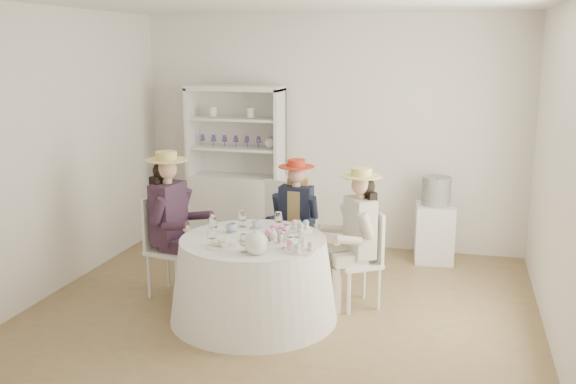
# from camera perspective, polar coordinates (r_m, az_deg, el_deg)

# --- Properties ---
(ground) EXTENTS (4.50, 4.50, 0.00)m
(ground) POSITION_cam_1_polar(r_m,az_deg,el_deg) (6.00, -0.25, -10.04)
(ground) COLOR olive
(ground) RESTS_ON ground
(ceiling) EXTENTS (4.50, 4.50, 0.00)m
(ceiling) POSITION_cam_1_polar(r_m,az_deg,el_deg) (5.54, -0.28, 16.65)
(ceiling) COLOR white
(ceiling) RESTS_ON wall_back
(wall_back) EXTENTS (4.50, 0.00, 4.50)m
(wall_back) POSITION_cam_1_polar(r_m,az_deg,el_deg) (7.54, 3.77, 5.30)
(wall_back) COLOR white
(wall_back) RESTS_ON ground
(wall_front) EXTENTS (4.50, 0.00, 4.50)m
(wall_front) POSITION_cam_1_polar(r_m,az_deg,el_deg) (3.77, -8.33, -2.35)
(wall_front) COLOR white
(wall_front) RESTS_ON ground
(wall_left) EXTENTS (0.00, 4.50, 4.50)m
(wall_left) POSITION_cam_1_polar(r_m,az_deg,el_deg) (6.57, -19.59, 3.49)
(wall_left) COLOR white
(wall_left) RESTS_ON ground
(wall_right) EXTENTS (0.00, 4.50, 4.50)m
(wall_right) POSITION_cam_1_polar(r_m,az_deg,el_deg) (5.48, 23.08, 1.49)
(wall_right) COLOR white
(wall_right) RESTS_ON ground
(tea_table) EXTENTS (1.46, 1.46, 0.72)m
(tea_table) POSITION_cam_1_polar(r_m,az_deg,el_deg) (5.63, -3.07, -7.69)
(tea_table) COLOR white
(tea_table) RESTS_ON ground
(hutch) EXTENTS (1.24, 0.74, 1.89)m
(hutch) POSITION_cam_1_polar(r_m,az_deg,el_deg) (7.68, -4.53, 0.30)
(hutch) COLOR silver
(hutch) RESTS_ON ground
(side_table) EXTENTS (0.45, 0.45, 0.64)m
(side_table) POSITION_cam_1_polar(r_m,az_deg,el_deg) (7.27, 12.87, -3.57)
(side_table) COLOR silver
(side_table) RESTS_ON ground
(hatbox) EXTENTS (0.36, 0.36, 0.31)m
(hatbox) POSITION_cam_1_polar(r_m,az_deg,el_deg) (7.15, 13.06, 0.09)
(hatbox) COLOR black
(hatbox) RESTS_ON side_table
(guest_left) EXTENTS (0.55, 0.52, 1.39)m
(guest_left) POSITION_cam_1_polar(r_m,az_deg,el_deg) (6.09, -10.38, -2.09)
(guest_left) COLOR silver
(guest_left) RESTS_ON ground
(guest_mid) EXTENTS (0.46, 0.47, 1.25)m
(guest_mid) POSITION_cam_1_polar(r_m,az_deg,el_deg) (6.36, 0.69, -1.96)
(guest_mid) COLOR silver
(guest_mid) RESTS_ON ground
(guest_right) EXTENTS (0.55, 0.52, 1.29)m
(guest_right) POSITION_cam_1_polar(r_m,az_deg,el_deg) (5.78, 6.21, -3.36)
(guest_right) COLOR silver
(guest_right) RESTS_ON ground
(spare_chair) EXTENTS (0.46, 0.46, 0.92)m
(spare_chair) POSITION_cam_1_polar(r_m,az_deg,el_deg) (7.08, -0.34, -2.22)
(spare_chair) COLOR silver
(spare_chair) RESTS_ON ground
(teacup_a) EXTENTS (0.10, 0.10, 0.07)m
(teacup_a) POSITION_cam_1_polar(r_m,az_deg,el_deg) (5.68, -5.07, -3.26)
(teacup_a) COLOR white
(teacup_a) RESTS_ON tea_table
(teacup_b) EXTENTS (0.09, 0.09, 0.07)m
(teacup_b) POSITION_cam_1_polar(r_m,az_deg,el_deg) (5.79, -2.89, -2.95)
(teacup_b) COLOR white
(teacup_b) RESTS_ON tea_table
(teacup_c) EXTENTS (0.11, 0.11, 0.07)m
(teacup_c) POSITION_cam_1_polar(r_m,az_deg,el_deg) (5.63, -0.28, -3.38)
(teacup_c) COLOR white
(teacup_c) RESTS_ON tea_table
(flower_bowl) EXTENTS (0.26, 0.26, 0.06)m
(flower_bowl) POSITION_cam_1_polar(r_m,az_deg,el_deg) (5.45, -0.87, -4.01)
(flower_bowl) COLOR white
(flower_bowl) RESTS_ON tea_table
(flower_arrangement) EXTENTS (0.17, 0.16, 0.06)m
(flower_arrangement) POSITION_cam_1_polar(r_m,az_deg,el_deg) (5.40, -0.83, -3.58)
(flower_arrangement) COLOR pink
(flower_arrangement) RESTS_ON tea_table
(table_teapot) EXTENTS (0.27, 0.19, 0.20)m
(table_teapot) POSITION_cam_1_polar(r_m,az_deg,el_deg) (5.09, -2.81, -4.58)
(table_teapot) COLOR white
(table_teapot) RESTS_ON tea_table
(sandwich_plate) EXTENTS (0.25, 0.25, 0.05)m
(sandwich_plate) POSITION_cam_1_polar(r_m,az_deg,el_deg) (5.29, -5.84, -4.75)
(sandwich_plate) COLOR white
(sandwich_plate) RESTS_ON tea_table
(cupcake_stand) EXTENTS (0.26, 0.26, 0.24)m
(cupcake_stand) POSITION_cam_1_polar(r_m,az_deg,el_deg) (5.15, 1.08, -4.31)
(cupcake_stand) COLOR white
(cupcake_stand) RESTS_ON tea_table
(stemware_set) EXTENTS (0.82, 0.82, 0.15)m
(stemware_set) POSITION_cam_1_polar(r_m,az_deg,el_deg) (5.49, -3.12, -3.39)
(stemware_set) COLOR white
(stemware_set) RESTS_ON tea_table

